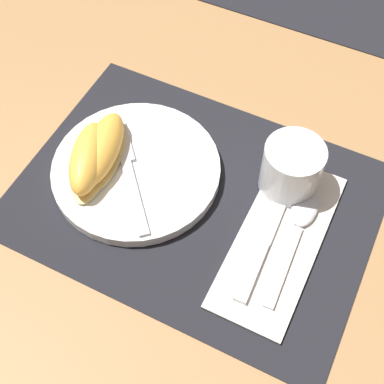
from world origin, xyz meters
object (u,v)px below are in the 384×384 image
(fork, at_px, (127,167))
(citrus_wedge_0, at_px, (102,150))
(knife, at_px, (267,233))
(juice_glass, at_px, (291,170))
(citrus_wedge_1, at_px, (89,160))
(plate, at_px, (135,172))
(spoon, at_px, (299,223))

(fork, bearing_deg, citrus_wedge_0, -179.39)
(knife, bearing_deg, juice_glass, 92.83)
(juice_glass, height_order, knife, juice_glass)
(fork, relative_size, citrus_wedge_1, 1.18)
(plate, bearing_deg, spoon, 6.03)
(fork, bearing_deg, juice_glass, 21.92)
(citrus_wedge_1, bearing_deg, fork, 27.45)
(spoon, bearing_deg, knife, -135.04)
(spoon, relative_size, citrus_wedge_1, 1.37)
(citrus_wedge_0, height_order, citrus_wedge_1, citrus_wedge_1)
(knife, distance_m, fork, 0.21)
(knife, xyz_separation_m, spoon, (0.03, 0.03, 0.00))
(juice_glass, xyz_separation_m, citrus_wedge_0, (-0.24, -0.08, 0.00))
(plate, height_order, citrus_wedge_1, citrus_wedge_1)
(juice_glass, height_order, citrus_wedge_0, juice_glass)
(spoon, bearing_deg, citrus_wedge_0, -174.22)
(juice_glass, bearing_deg, citrus_wedge_0, -161.11)
(plate, height_order, citrus_wedge_0, citrus_wedge_0)
(fork, bearing_deg, spoon, 6.58)
(plate, distance_m, citrus_wedge_0, 0.05)
(fork, distance_m, citrus_wedge_1, 0.05)
(spoon, height_order, citrus_wedge_0, citrus_wedge_0)
(juice_glass, bearing_deg, fork, -158.08)
(citrus_wedge_0, bearing_deg, plate, 4.58)
(knife, height_order, citrus_wedge_0, citrus_wedge_0)
(citrus_wedge_1, bearing_deg, citrus_wedge_0, 73.29)
(spoon, height_order, citrus_wedge_1, citrus_wedge_1)
(plate, bearing_deg, citrus_wedge_0, -175.42)
(citrus_wedge_0, bearing_deg, citrus_wedge_1, -106.71)
(plate, bearing_deg, juice_glass, 22.02)
(citrus_wedge_1, bearing_deg, knife, 4.23)
(plate, height_order, spoon, plate)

